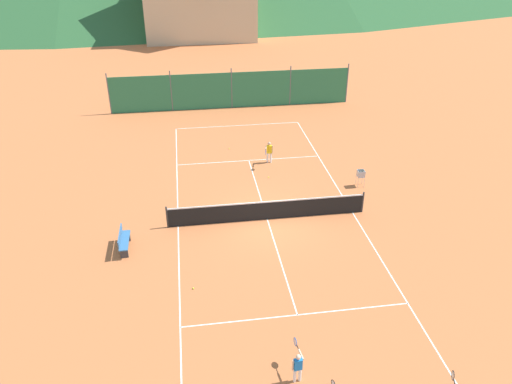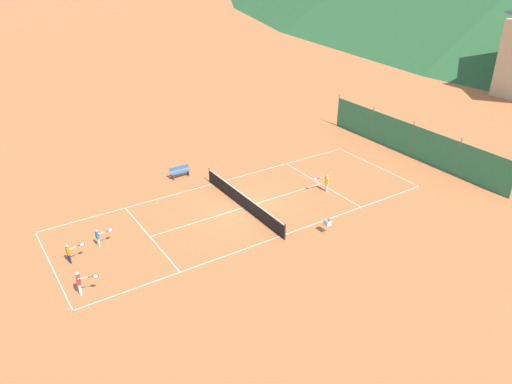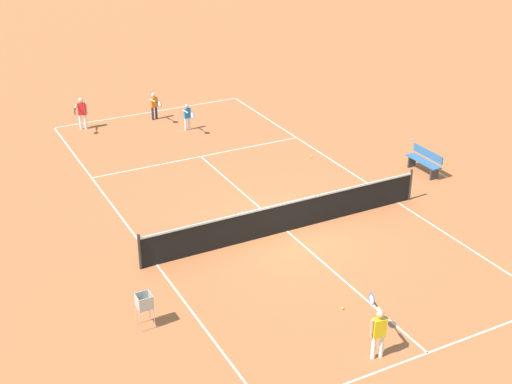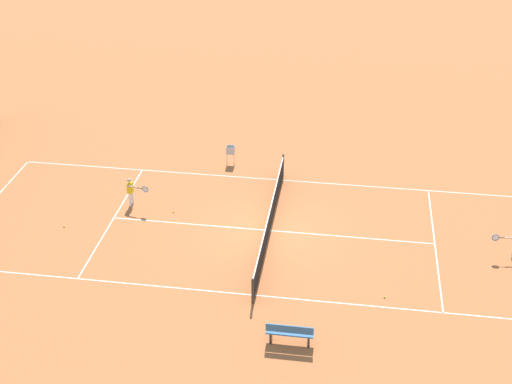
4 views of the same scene
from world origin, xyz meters
name	(u,v)px [view 2 (image 2 of 4)]	position (x,y,z in m)	size (l,w,h in m)	color
ground_plane	(243,208)	(0.00, 0.00, 0.00)	(600.00, 600.00, 0.00)	#BC6638
court_line_markings	(243,208)	(0.00, 0.00, 0.00)	(8.25, 23.85, 0.01)	white
tennis_net	(243,201)	(0.00, 0.00, 0.50)	(9.18, 0.08, 1.06)	#2D2D2D
windscreen_fence_far	(411,141)	(0.00, 15.50, 1.31)	(17.28, 0.08, 2.90)	#2D754C
player_near_baseline	(99,236)	(-0.63, -9.12, 0.64)	(0.37, 0.96, 1.09)	white
player_far_baseline	(326,182)	(1.09, 5.94, 0.73)	(0.58, 1.00, 1.25)	white
player_near_service	(69,252)	(0.11, -10.92, 0.67)	(0.39, 1.00, 1.15)	#23284C
player_far_service	(80,281)	(3.09, -11.19, 0.76)	(0.71, 1.00, 1.31)	white
tennis_ball_by_net_right	(157,203)	(-3.58, -4.46, 0.03)	(0.07, 0.07, 0.07)	#CCE033
tennis_ball_alley_left	(301,196)	(0.76, 4.10, 0.03)	(0.07, 0.07, 0.07)	#CCE033
tennis_ball_near_corner	(330,173)	(-0.95, 8.14, 0.03)	(0.07, 0.07, 0.07)	#CCE033
ball_hopper	(327,223)	(5.30, 2.51, 0.65)	(0.36, 0.36, 0.89)	#B7B7BC
courtside_bench	(180,172)	(-6.34, -1.46, 0.45)	(0.36, 1.50, 0.84)	#336699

